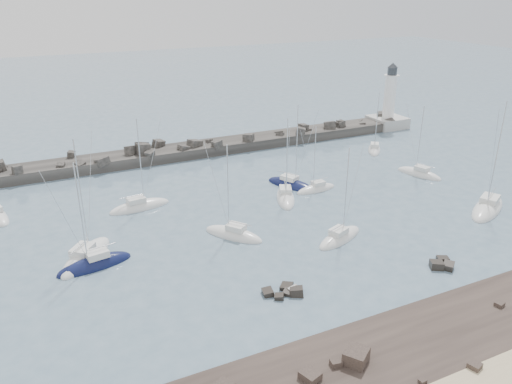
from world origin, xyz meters
TOP-DOWN VIEW (x-y plane):
  - ground at (0.00, 0.00)m, footprint 400.00×400.00m
  - rock_shelf at (-0.10, -21.98)m, footprint 140.00×12.00m
  - rock_cluster_near at (-3.96, -8.83)m, footprint 4.25×3.32m
  - rock_cluster_far at (14.01, -11.69)m, footprint 3.65×3.32m
  - breakwater at (-8.05, 37.97)m, footprint 115.00×7.35m
  - lighthouse at (47.00, 38.00)m, footprint 7.00×7.00m
  - sailboat_2 at (-20.64, 4.97)m, footprint 8.69×3.98m
  - sailboat_3 at (-21.28, 7.16)m, footprint 8.19×9.39m
  - sailboat_4 at (-12.44, 18.43)m, footprint 8.92×3.64m
  - sailboat_5 at (-3.87, 4.95)m, footprint 6.82×7.94m
  - sailboat_6 at (7.59, 12.43)m, footprint 5.75×8.64m
  - sailboat_7 at (7.61, -1.44)m, footprint 8.26×5.18m
  - sailboat_8 at (10.87, 16.44)m, footprint 6.31×9.11m
  - sailboat_9 at (13.43, 13.37)m, footprint 6.98×2.61m
  - sailboat_10 at (32.26, 11.67)m, footprint 4.78×8.15m
  - sailboat_11 at (31.13, -3.06)m, footprint 10.88×7.87m
  - sailboat_12 at (33.80, 25.43)m, footprint 6.32×7.18m

SIDE VIEW (x-z plane):
  - ground at x=0.00m, z-range 0.00..0.00m
  - rock_shelf at x=-0.10m, z-range -0.92..0.95m
  - rock_cluster_near at x=-3.96m, z-range -0.64..0.82m
  - sailboat_9 at x=13.43m, z-range -5.33..5.59m
  - sailboat_7 at x=7.61m, z-range -6.15..6.43m
  - sailboat_8 at x=10.87m, z-range -6.82..7.10m
  - sailboat_10 at x=32.26m, z-range -6.07..6.35m
  - sailboat_12 at x=33.80m, z-range -5.74..6.03m
  - sailboat_4 at x=-12.44m, z-range -6.73..7.02m
  - sailboat_6 at x=7.59m, z-range -6.47..6.77m
  - sailboat_3 at x=-21.28m, z-range -7.41..7.70m
  - sailboat_5 at x=-3.87m, z-range -6.28..6.57m
  - sailboat_11 at x=31.13m, z-range -8.16..8.46m
  - rock_cluster_far at x=14.01m, z-range -0.55..0.86m
  - sailboat_2 at x=-20.64m, z-range -6.56..6.88m
  - breakwater at x=-8.05m, z-range -2.27..2.96m
  - lighthouse at x=47.00m, z-range -4.21..10.39m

